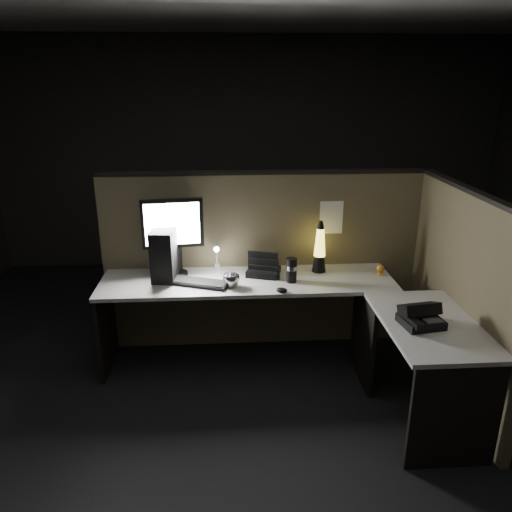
{
  "coord_description": "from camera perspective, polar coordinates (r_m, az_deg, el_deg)",
  "views": [
    {
      "loc": [
        -0.32,
        -3.02,
        2.22
      ],
      "look_at": [
        -0.1,
        0.35,
        1.01
      ],
      "focal_mm": 35.0,
      "sensor_mm": 36.0,
      "label": 1
    }
  ],
  "objects": [
    {
      "name": "travel_mug",
      "position": [
        3.85,
        4.09,
        -1.62
      ],
      "size": [
        0.09,
        0.09,
        0.19
      ],
      "primitive_type": "cylinder",
      "color": "black",
      "rests_on": "desk"
    },
    {
      "name": "clip_lamp",
      "position": [
        4.07,
        -4.5,
        0.1
      ],
      "size": [
        0.04,
        0.18,
        0.23
      ],
      "color": "silver",
      "rests_on": "desk"
    },
    {
      "name": "keyboard",
      "position": [
        3.86,
        -6.64,
        -3.04
      ],
      "size": [
        0.51,
        0.32,
        0.02
      ],
      "primitive_type": "cube",
      "rotation": [
        0.0,
        0.0,
        -0.36
      ],
      "color": "black",
      "rests_on": "desk"
    },
    {
      "name": "monitor",
      "position": [
        3.96,
        -9.49,
        2.97
      ],
      "size": [
        0.48,
        0.21,
        0.62
      ],
      "rotation": [
        0.0,
        0.0,
        0.13
      ],
      "color": "black",
      "rests_on": "desk"
    },
    {
      "name": "floor",
      "position": [
        3.76,
        1.92,
        -16.53
      ],
      "size": [
        6.0,
        6.0,
        0.0
      ],
      "primitive_type": "plane",
      "color": "black",
      "rests_on": "ground"
    },
    {
      "name": "lava_lamp",
      "position": [
        4.06,
        7.28,
        0.6
      ],
      "size": [
        0.11,
        0.11,
        0.43
      ],
      "color": "black",
      "rests_on": "desk"
    },
    {
      "name": "room_shell",
      "position": [
        3.1,
        2.26,
        8.44
      ],
      "size": [
        6.0,
        6.0,
        6.0
      ],
      "color": "silver",
      "rests_on": "ground"
    },
    {
      "name": "desk_phone",
      "position": [
        3.38,
        18.22,
        -6.56
      ],
      "size": [
        0.28,
        0.28,
        0.15
      ],
      "rotation": [
        0.0,
        0.0,
        0.16
      ],
      "color": "black",
      "rests_on": "desk"
    },
    {
      "name": "desk",
      "position": [
        3.7,
        4.43,
        -6.77
      ],
      "size": [
        2.6,
        1.6,
        0.73
      ],
      "color": "beige",
      "rests_on": "ground"
    },
    {
      "name": "partition_back",
      "position": [
        4.23,
        0.82,
        -0.72
      ],
      "size": [
        2.66,
        0.06,
        1.5
      ],
      "primitive_type": "cube",
      "color": "brown",
      "rests_on": "ground"
    },
    {
      "name": "figurine",
      "position": [
        4.12,
        14.03,
        -1.39
      ],
      "size": [
        0.06,
        0.06,
        0.06
      ],
      "primitive_type": "sphere",
      "color": "orange",
      "rests_on": "desk"
    },
    {
      "name": "pc_tower",
      "position": [
        3.98,
        -10.24,
        0.42
      ],
      "size": [
        0.22,
        0.4,
        0.4
      ],
      "primitive_type": "cube",
      "rotation": [
        0.0,
        0.0,
        -0.12
      ],
      "color": "black",
      "rests_on": "desk"
    },
    {
      "name": "mouse",
      "position": [
        3.69,
        2.95,
        -3.9
      ],
      "size": [
        0.1,
        0.09,
        0.03
      ],
      "primitive_type": "ellipsoid",
      "rotation": [
        0.0,
        0.0,
        -0.34
      ],
      "color": "black",
      "rests_on": "desk"
    },
    {
      "name": "organizer",
      "position": [
        4.01,
        0.85,
        -1.52
      ],
      "size": [
        0.3,
        0.28,
        0.19
      ],
      "rotation": [
        0.0,
        0.0,
        -0.3
      ],
      "color": "black",
      "rests_on": "desk"
    },
    {
      "name": "partition_right",
      "position": [
        3.82,
        22.21,
        -4.53
      ],
      "size": [
        0.06,
        1.66,
        1.5
      ],
      "primitive_type": "cube",
      "color": "brown",
      "rests_on": "ground"
    },
    {
      "name": "steel_mug",
      "position": [
        3.78,
        -2.86,
        -2.8
      ],
      "size": [
        0.13,
        0.13,
        0.1
      ],
      "primitive_type": "imported",
      "rotation": [
        0.0,
        0.0,
        0.06
      ],
      "color": "#B8B8BF",
      "rests_on": "desk"
    },
    {
      "name": "pinned_paper",
      "position": [
        4.16,
        8.59,
        4.38
      ],
      "size": [
        0.19,
        0.0,
        0.27
      ],
      "primitive_type": "cube",
      "color": "white",
      "rests_on": "partition_back"
    }
  ]
}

